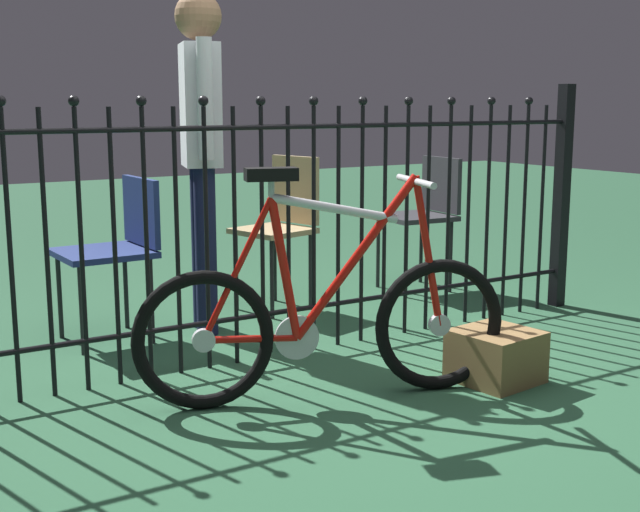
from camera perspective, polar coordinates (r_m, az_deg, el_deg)
name	(u,v)px	position (r m, az deg, el deg)	size (l,w,h in m)	color
ground_plane	(362,388)	(3.61, 2.88, -8.91)	(20.00, 20.00, 0.00)	#2A583A
iron_fence	(283,222)	(3.93, -2.51, 2.33)	(3.71, 0.07, 1.29)	black
bicycle	(325,321)	(3.39, 0.34, -4.38)	(1.47, 0.58, 0.94)	black
chair_charcoal	(425,208)	(5.42, 7.11, 3.25)	(0.45, 0.45, 0.84)	black
chair_navy	(118,241)	(4.34, -13.48, 1.00)	(0.45, 0.45, 0.82)	black
chair_tan	(283,217)	(4.88, -2.52, 2.66)	(0.46, 0.46, 0.88)	black
person_visitor	(201,132)	(4.36, -8.04, 8.31)	(0.26, 0.46, 1.72)	#191E3F
display_crate	(496,356)	(3.74, 11.79, -6.62)	(0.32, 0.32, 0.22)	olive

